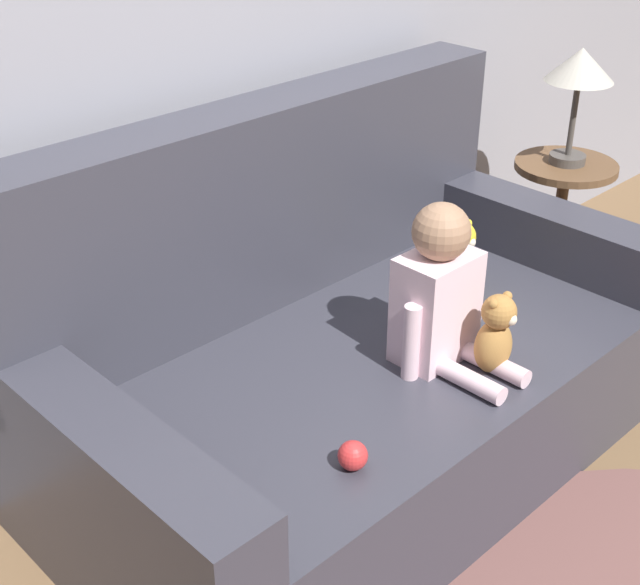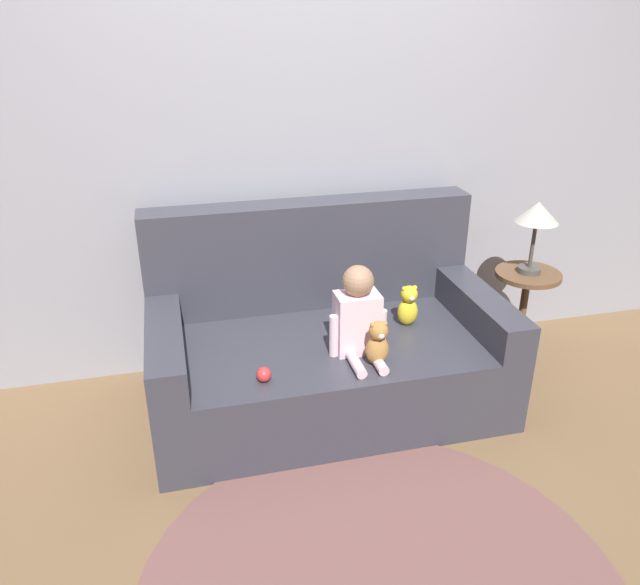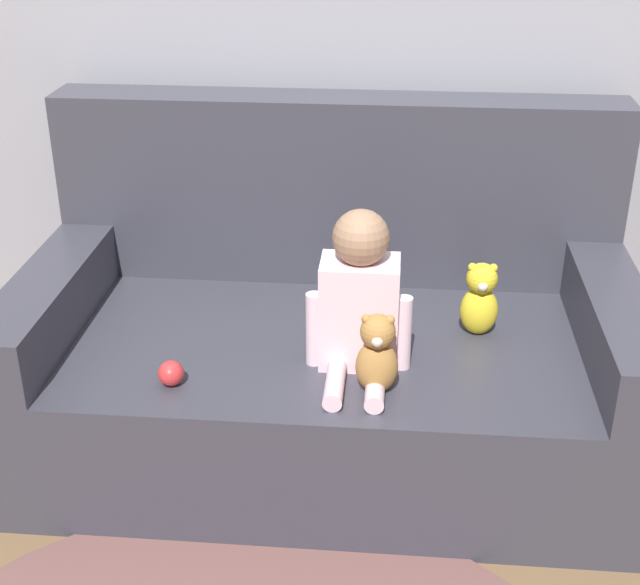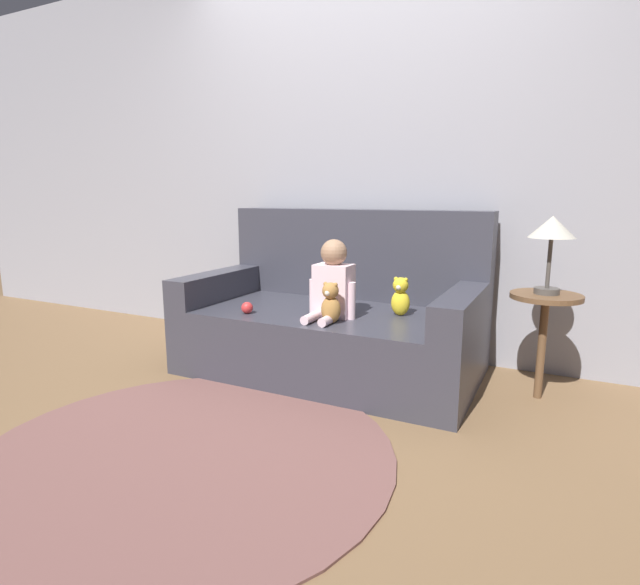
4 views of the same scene
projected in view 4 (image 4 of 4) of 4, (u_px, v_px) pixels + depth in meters
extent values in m
plane|color=brown|center=(330.00, 371.00, 2.95)|extent=(12.00, 12.00, 0.00)
cube|color=#93939E|center=(368.00, 151.00, 3.19)|extent=(8.00, 0.05, 2.60)
cube|color=#383842|center=(330.00, 340.00, 2.92)|extent=(1.67, 0.92, 0.38)
cube|color=#383842|center=(356.00, 254.00, 3.16)|extent=(1.67, 0.18, 0.56)
cube|color=#383842|center=(224.00, 284.00, 3.20)|extent=(0.16, 0.92, 0.17)
cube|color=#383842|center=(464.00, 307.00, 2.54)|extent=(0.16, 0.92, 0.17)
cube|color=silver|center=(334.00, 290.00, 2.67)|extent=(0.20, 0.14, 0.28)
sphere|color=#A37A5B|center=(334.00, 253.00, 2.63)|extent=(0.14, 0.14, 0.14)
cylinder|color=silver|center=(312.00, 317.00, 2.58)|extent=(0.05, 0.18, 0.05)
cylinder|color=silver|center=(329.00, 319.00, 2.54)|extent=(0.05, 0.18, 0.05)
cylinder|color=silver|center=(313.00, 297.00, 2.71)|extent=(0.04, 0.04, 0.20)
cylinder|color=silver|center=(351.00, 301.00, 2.61)|extent=(0.04, 0.04, 0.20)
ellipsoid|color=#AD7A3D|center=(331.00, 310.00, 2.54)|extent=(0.10, 0.09, 0.14)
sphere|color=#AD7A3D|center=(330.00, 291.00, 2.52)|extent=(0.09, 0.09, 0.09)
sphere|color=#AD7A3D|center=(326.00, 284.00, 2.52)|extent=(0.02, 0.02, 0.02)
sphere|color=#AD7A3D|center=(335.00, 285.00, 2.50)|extent=(0.02, 0.02, 0.02)
sphere|color=beige|center=(328.00, 293.00, 2.49)|extent=(0.03, 0.03, 0.03)
ellipsoid|color=yellow|center=(400.00, 303.00, 2.71)|extent=(0.10, 0.08, 0.14)
sphere|color=yellow|center=(401.00, 285.00, 2.68)|extent=(0.08, 0.08, 0.08)
sphere|color=yellow|center=(396.00, 279.00, 2.69)|extent=(0.02, 0.02, 0.02)
sphere|color=yellow|center=(406.00, 280.00, 2.66)|extent=(0.02, 0.02, 0.02)
sphere|color=beige|center=(399.00, 287.00, 2.65)|extent=(0.03, 0.03, 0.03)
sphere|color=red|center=(247.00, 308.00, 2.76)|extent=(0.06, 0.06, 0.06)
cylinder|color=brown|center=(185.00, 454.00, 2.00)|extent=(1.69, 1.69, 0.01)
cylinder|color=brown|center=(546.00, 296.00, 2.47)|extent=(0.34, 0.34, 0.02)
cylinder|color=brown|center=(541.00, 349.00, 2.52)|extent=(0.04, 0.04, 0.52)
cylinder|color=#4C4742|center=(547.00, 291.00, 2.46)|extent=(0.12, 0.12, 0.03)
cylinder|color=#4C4742|center=(549.00, 263.00, 2.44)|extent=(0.02, 0.02, 0.25)
cone|color=#B7B2A3|center=(552.00, 227.00, 2.40)|extent=(0.22, 0.22, 0.11)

